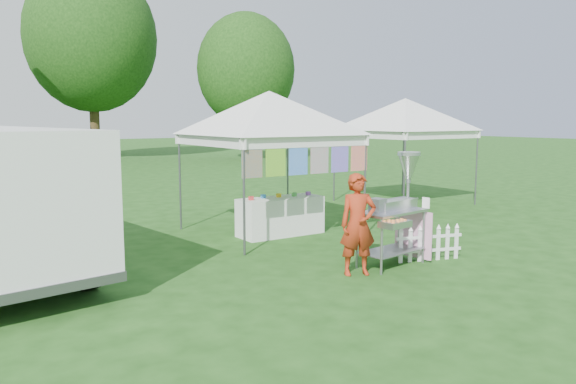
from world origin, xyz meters
TOP-DOWN VIEW (x-y plane):
  - ground at (0.00, 0.00)m, footprint 120.00×120.00m
  - canopy_main at (0.00, 3.49)m, footprint 4.24×4.24m
  - canopy_right at (5.50, 5.00)m, footprint 4.24×4.24m
  - tree_mid at (3.00, 28.00)m, footprint 7.60×7.60m
  - tree_right at (10.00, 22.00)m, footprint 5.60×5.60m
  - donut_cart at (0.44, 0.12)m, footprint 1.35×1.08m
  - vendor at (-0.57, -0.01)m, footprint 0.68×0.57m
  - picket_fence at (1.01, -0.04)m, footprint 1.21×0.39m
  - display_table at (0.08, 3.21)m, footprint 1.80×0.70m

SIDE VIEW (x-z plane):
  - ground at x=0.00m, z-range 0.00..0.00m
  - picket_fence at x=1.01m, z-range 0.01..0.57m
  - display_table at x=0.08m, z-range 0.00..0.79m
  - vendor at x=-0.57m, z-range 0.00..1.60m
  - donut_cart at x=0.44m, z-range 0.17..2.04m
  - canopy_main at x=0.00m, z-range 1.26..4.71m
  - canopy_right at x=5.50m, z-range 1.27..4.72m
  - tree_right at x=10.00m, z-range 0.97..9.39m
  - tree_mid at x=3.00m, z-range 1.38..12.90m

